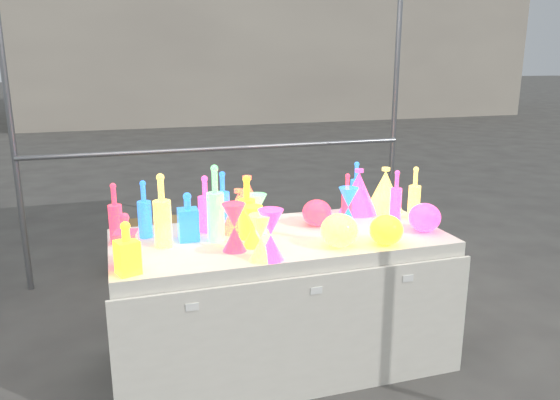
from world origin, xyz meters
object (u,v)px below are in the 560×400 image
object	(u,v)px
hourglass_0	(234,227)
globe_0	(386,232)
cardboard_box_closed	(155,246)
lampshade_0	(247,200)
decanter_0	(127,248)
display_table	(280,299)

from	to	relation	value
hourglass_0	globe_0	size ratio (longest dim) A/B	1.39
cardboard_box_closed	globe_0	size ratio (longest dim) A/B	3.07
hourglass_0	lampshade_0	distance (m)	0.48
hourglass_0	globe_0	world-z (taller)	hourglass_0
cardboard_box_closed	globe_0	bearing A→B (deg)	-62.30
decanter_0	lampshade_0	bearing A→B (deg)	20.57
cardboard_box_closed	hourglass_0	world-z (taller)	hourglass_0
display_table	hourglass_0	size ratio (longest dim) A/B	7.55
display_table	decanter_0	size ratio (longest dim) A/B	7.52
display_table	decanter_0	bearing A→B (deg)	-159.56
cardboard_box_closed	hourglass_0	bearing A→B (deg)	-81.90
hourglass_0	globe_0	bearing A→B (deg)	-10.66
display_table	globe_0	bearing A→B (deg)	-31.65
display_table	globe_0	distance (m)	0.72
display_table	decanter_0	xyz separation A→B (m)	(-0.81, -0.30, 0.50)
cardboard_box_closed	decanter_0	distance (m)	2.07
lampshade_0	decanter_0	bearing A→B (deg)	-141.86
display_table	cardboard_box_closed	distance (m)	1.74
globe_0	lampshade_0	bearing A→B (deg)	135.28
globe_0	lampshade_0	world-z (taller)	lampshade_0
cardboard_box_closed	lampshade_0	size ratio (longest dim) A/B	1.91
lampshade_0	cardboard_box_closed	bearing A→B (deg)	106.42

